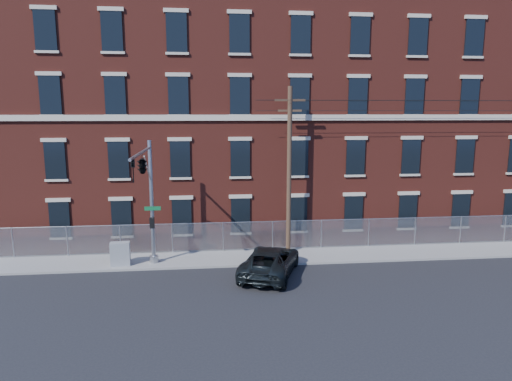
{
  "coord_description": "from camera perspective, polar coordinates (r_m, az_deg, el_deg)",
  "views": [
    {
      "loc": [
        -2.79,
        -20.98,
        8.7
      ],
      "look_at": [
        -0.16,
        4.0,
        4.3
      ],
      "focal_mm": 31.9,
      "sensor_mm": 36.0,
      "label": 1
    }
  ],
  "objects": [
    {
      "name": "ground",
      "position": [
        22.89,
        1.48,
        -12.41
      ],
      "size": [
        140.0,
        140.0,
        0.0
      ],
      "primitive_type": "plane",
      "color": "black",
      "rests_on": "ground"
    },
    {
      "name": "sidewalk",
      "position": [
        31.12,
        22.84,
        -6.98
      ],
      "size": [
        65.0,
        3.0,
        0.12
      ],
      "primitive_type": "cube",
      "color": "gray",
      "rests_on": "ground"
    },
    {
      "name": "mill_building",
      "position": [
        37.92,
        17.16,
        8.68
      ],
      "size": [
        55.3,
        14.32,
        16.3
      ],
      "color": "maroon",
      "rests_on": "ground"
    },
    {
      "name": "chain_link_fence",
      "position": [
        31.96,
        21.85,
        -4.63
      ],
      "size": [
        59.06,
        0.06,
        1.85
      ],
      "color": "#A5A8AD",
      "rests_on": "ground"
    },
    {
      "name": "traffic_signal_mast",
      "position": [
        23.62,
        -13.76,
        1.59
      ],
      "size": [
        0.9,
        6.75,
        7.0
      ],
      "color": "#9EA0A5",
      "rests_on": "ground"
    },
    {
      "name": "utility_pole_near",
      "position": [
        27.22,
        4.18,
        2.82
      ],
      "size": [
        1.8,
        0.28,
        10.0
      ],
      "color": "#493424",
      "rests_on": "ground"
    },
    {
      "name": "pickup_truck",
      "position": [
        24.68,
        1.77,
        -8.84
      ],
      "size": [
        4.23,
        5.96,
        1.51
      ],
      "primitive_type": "imported",
      "rotation": [
        0.0,
        0.0,
        2.79
      ],
      "color": "black",
      "rests_on": "ground"
    },
    {
      "name": "utility_cabinet",
      "position": [
        26.87,
        -16.65,
        -7.62
      ],
      "size": [
        1.1,
        0.62,
        1.33
      ],
      "primitive_type": "cube",
      "rotation": [
        0.0,
        0.0,
        0.08
      ],
      "color": "gray",
      "rests_on": "sidewalk"
    }
  ]
}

